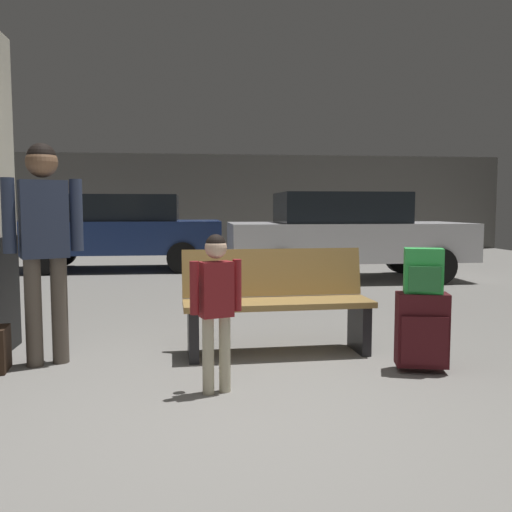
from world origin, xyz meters
The scene contains 9 objects.
ground_plane centered at (0.00, 4.00, -0.05)m, with size 18.00×18.00×0.10m, color gray.
garage_back_wall centered at (0.00, 12.86, 1.40)m, with size 18.00×0.12×2.80m, color slate.
bench centered at (0.42, 1.43, 0.44)m, with size 1.62×0.60×0.89m.
suitcase centered at (1.43, 0.75, 0.32)m, with size 0.41×0.30×0.60m.
backpack_bright centered at (1.43, 0.75, 0.77)m, with size 0.32×0.26×0.34m.
child centered at (-0.14, 0.44, 0.66)m, with size 0.35×0.20×1.07m.
adult centered at (-1.45, 1.27, 1.08)m, with size 0.56×0.33×1.75m.
parked_car_far centered at (-1.77, 8.11, 0.81)m, with size 4.10×1.81×1.51m.
parked_car_near centered at (2.34, 6.11, 0.81)m, with size 4.11×1.82×1.51m.
Camera 1 is at (-0.28, -3.15, 1.24)m, focal length 38.26 mm.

